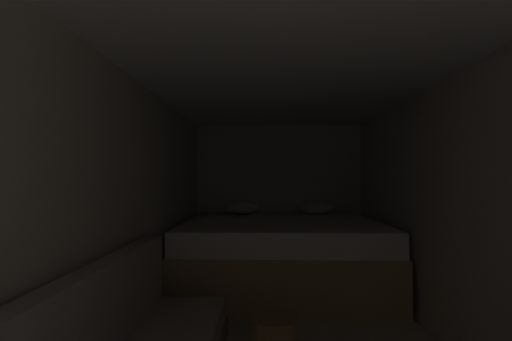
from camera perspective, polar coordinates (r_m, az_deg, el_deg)
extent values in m
cube|color=beige|center=(5.03, 3.60, -4.07)|extent=(2.41, 0.05, 2.00)
cube|color=beige|center=(2.55, -21.68, -6.91)|extent=(0.05, 5.31, 2.00)
cube|color=beige|center=(2.72, 31.82, -6.47)|extent=(0.05, 5.31, 2.00)
cube|color=white|center=(2.46, 5.93, 16.90)|extent=(2.41, 5.31, 0.05)
cube|color=tan|center=(4.15, 4.12, -14.96)|extent=(2.19, 1.83, 0.53)
cube|color=beige|center=(4.08, 4.11, -9.72)|extent=(2.15, 1.79, 0.24)
ellipsoid|color=white|center=(4.76, -2.25, -6.00)|extent=(0.44, 0.33, 0.17)
ellipsoid|color=white|center=(4.79, 9.66, -5.95)|extent=(0.44, 0.33, 0.17)
cylinder|color=olive|center=(2.80, 2.92, -25.00)|extent=(0.33, 0.33, 0.25)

